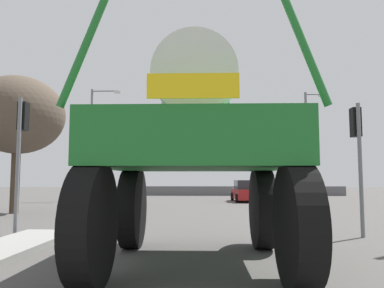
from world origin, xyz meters
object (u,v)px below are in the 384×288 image
at_px(traffic_signal_near_left, 22,135).
at_px(traffic_signal_near_right, 357,139).
at_px(sedan_ahead, 246,191).
at_px(bare_tree_left, 18,115).
at_px(oversize_sprayer, 196,151).
at_px(streetlight_far_left, 93,138).
at_px(streetlight_far_right, 308,141).

height_order(traffic_signal_near_left, traffic_signal_near_right, traffic_signal_near_left).
relative_size(sedan_ahead, bare_tree_left, 0.64).
distance_m(oversize_sprayer, streetlight_far_left, 23.04).
bearing_deg(traffic_signal_near_left, bare_tree_left, 117.46).
relative_size(sedan_ahead, streetlight_far_left, 0.49).
height_order(oversize_sprayer, traffic_signal_near_left, oversize_sprayer).
distance_m(sedan_ahead, traffic_signal_near_right, 16.92).
relative_size(oversize_sprayer, streetlight_far_right, 0.66).
relative_size(sedan_ahead, traffic_signal_near_right, 1.12).
bearing_deg(traffic_signal_near_left, traffic_signal_near_right, 0.02).
bearing_deg(streetlight_far_right, bare_tree_left, -148.96).
height_order(streetlight_far_right, bare_tree_left, streetlight_far_right).
height_order(traffic_signal_near_right, streetlight_far_right, streetlight_far_right).
relative_size(traffic_signal_near_left, streetlight_far_right, 0.51).
distance_m(traffic_signal_near_right, streetlight_far_left, 21.89).
bearing_deg(bare_tree_left, traffic_signal_near_left, -62.54).
bearing_deg(sedan_ahead, traffic_signal_near_left, 150.70).
distance_m(oversize_sprayer, sedan_ahead, 20.72).
distance_m(streetlight_far_right, bare_tree_left, 19.07).
bearing_deg(oversize_sprayer, streetlight_far_right, -20.75).
bearing_deg(oversize_sprayer, traffic_signal_near_left, 54.27).
bearing_deg(traffic_signal_near_left, streetlight_far_right, 52.55).
bearing_deg(streetlight_far_left, streetlight_far_right, -3.51).
relative_size(sedan_ahead, streetlight_far_right, 0.53).
bearing_deg(streetlight_far_left, bare_tree_left, -92.67).
height_order(sedan_ahead, traffic_signal_near_left, traffic_signal_near_left).
relative_size(streetlight_far_left, streetlight_far_right, 1.07).
distance_m(oversize_sprayer, traffic_signal_near_right, 5.87).
xyz_separation_m(sedan_ahead, traffic_signal_near_right, (1.40, -16.74, 2.02)).
height_order(streetlight_far_left, bare_tree_left, streetlight_far_left).
bearing_deg(sedan_ahead, oversize_sprayer, 168.48).
bearing_deg(sedan_ahead, bare_tree_left, 126.90).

